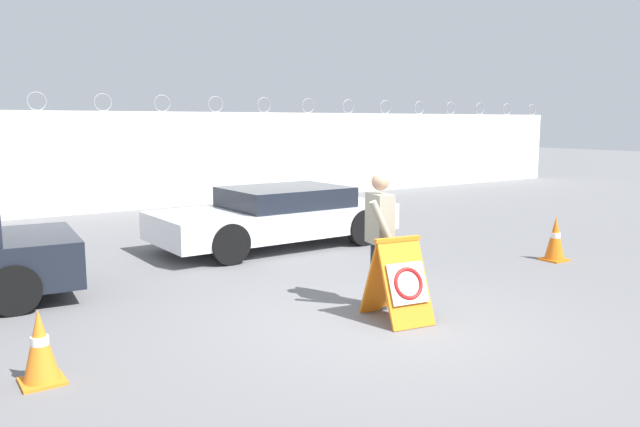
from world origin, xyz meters
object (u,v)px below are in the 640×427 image
(security_guard, at_px, (379,233))
(traffic_cone_mid, at_px, (555,239))
(barricade_sign, at_px, (399,280))
(parked_car_rear_sedan, at_px, (277,216))
(traffic_cone_near, at_px, (40,347))

(security_guard, bearing_deg, traffic_cone_mid, 109.20)
(barricade_sign, height_order, security_guard, security_guard)
(security_guard, relative_size, traffic_cone_mid, 2.27)
(barricade_sign, bearing_deg, parked_car_rear_sedan, 85.80)
(security_guard, distance_m, parked_car_rear_sedan, 4.33)
(security_guard, bearing_deg, traffic_cone_near, -74.75)
(parked_car_rear_sedan, bearing_deg, security_guard, 76.26)
(security_guard, distance_m, traffic_cone_near, 4.13)
(traffic_cone_mid, bearing_deg, parked_car_rear_sedan, 131.09)
(barricade_sign, bearing_deg, security_guard, 84.23)
(traffic_cone_near, bearing_deg, traffic_cone_mid, 3.43)
(barricade_sign, xyz_separation_m, parked_car_rear_sedan, (1.10, 4.76, 0.09))
(traffic_cone_near, distance_m, parked_car_rear_sedan, 6.63)
(barricade_sign, bearing_deg, traffic_cone_near, -177.84)
(traffic_cone_near, xyz_separation_m, traffic_cone_mid, (8.36, 0.50, 0.03))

